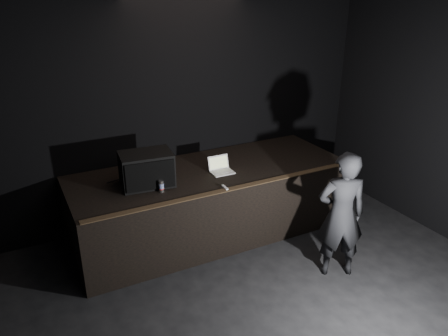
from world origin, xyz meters
TOP-DOWN VIEW (x-y plane):
  - room_walls at (0.00, 0.00)m, footprint 6.10×7.10m
  - stage_riser at (0.00, 2.73)m, footprint 4.00×1.50m
  - riser_lip at (0.00, 2.02)m, footprint 3.92×0.10m
  - stage_monitor at (-0.96, 2.65)m, footprint 0.72×0.56m
  - cable at (-1.01, 3.04)m, footprint 0.84×0.22m
  - laptop at (0.11, 2.60)m, footprint 0.31×0.28m
  - beer_can at (-0.87, 2.36)m, footprint 0.07×0.07m
  - plastic_cup at (-0.44, 3.08)m, footprint 0.08×0.08m
  - wii_remote at (-0.10, 2.08)m, footprint 0.04×0.14m
  - person at (0.98, 1.05)m, footprint 0.72×0.60m

SIDE VIEW (x-z plane):
  - stage_riser at x=0.00m, z-range 0.00..1.00m
  - person at x=0.98m, z-range 0.00..1.67m
  - riser_lip at x=0.00m, z-range 1.00..1.01m
  - cable at x=-1.01m, z-range 1.00..1.02m
  - wii_remote at x=-0.10m, z-range 1.00..1.03m
  - plastic_cup at x=-0.44m, z-range 1.00..1.11m
  - laptop at x=0.11m, z-range 0.95..1.16m
  - beer_can at x=-0.87m, z-range 1.00..1.16m
  - stage_monitor at x=-0.96m, z-range 1.00..1.45m
  - room_walls at x=0.00m, z-range 0.26..3.78m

